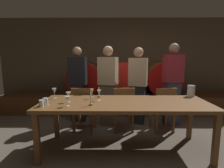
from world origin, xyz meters
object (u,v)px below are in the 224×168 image
object	(u,v)px
guest_center_left	(108,85)
wine_glass_far_right	(99,93)
candle_left	(91,101)
pitcher	(191,91)
cup_right	(46,102)
dining_table	(124,106)
wine_glass_far_left	(54,91)
wine_glass_left	(69,95)
wine_barrel_center	(122,78)
wine_glass_right	(92,92)
candle_right	(99,94)
chair_center	(123,107)
guest_far_left	(78,84)
guest_far_right	(172,84)
chair_left	(84,107)
guest_center_right	(138,85)
chair_right	(164,107)
wine_glass_center	(68,99)
wine_barrel_left	(86,78)
wine_barrel_right	(161,78)
cup_left	(41,103)

from	to	relation	value
guest_center_left	wine_glass_far_right	xyz separation A→B (m)	(-0.11, -0.96, 0.04)
candle_left	pitcher	xyz separation A→B (m)	(1.65, 0.60, 0.03)
cup_right	dining_table	bearing A→B (deg)	9.54
wine_glass_far_left	wine_glass_left	bearing A→B (deg)	-39.62
wine_barrel_center	wine_glass_right	xyz separation A→B (m)	(-0.59, -1.85, 0.00)
dining_table	candle_right	bearing A→B (deg)	143.42
chair_center	cup_right	size ratio (longest dim) A/B	8.68
guest_far_left	candle_right	distance (m)	1.14
pitcher	guest_center_left	bearing A→B (deg)	155.76
wine_barrel_center	wine_glass_far_left	xyz separation A→B (m)	(-1.21, -1.85, 0.01)
pitcher	guest_far_right	bearing A→B (deg)	97.67
chair_left	wine_glass_far_left	world-z (taller)	wine_glass_far_left
guest_center_right	pitcher	world-z (taller)	guest_center_right
chair_right	wine_glass_center	size ratio (longest dim) A/B	6.24
wine_barrel_left	wine_glass_far_left	xyz separation A→B (m)	(-0.23, -1.85, 0.01)
guest_far_left	candle_right	size ratio (longest dim) A/B	8.83
chair_center	guest_far_left	xyz separation A→B (m)	(-0.98, 0.57, 0.37)
candle_left	chair_center	bearing A→B (deg)	61.62
chair_right	pitcher	bearing A→B (deg)	130.65
wine_barrel_center	chair_right	size ratio (longest dim) A/B	1.01
chair_center	chair_right	size ratio (longest dim) A/B	1.00
wine_barrel_left	wine_barrel_right	distance (m)	2.00
chair_center	chair_right	world-z (taller)	same
wine_glass_center	candle_right	bearing A→B (deg)	55.18
wine_barrel_right	chair_center	bearing A→B (deg)	-128.68
chair_center	cup_right	bearing A→B (deg)	33.36
guest_center_left	wine_glass_right	distance (m)	0.86
chair_center	wine_glass_center	distance (m)	1.34
wine_glass_left	wine_barrel_center	bearing A→B (deg)	66.44
wine_barrel_center	wine_glass_center	xyz separation A→B (m)	(-0.87, -2.32, -0.01)
chair_center	guest_center_left	world-z (taller)	guest_center_left
guest_center_right	pitcher	distance (m)	1.12
dining_table	wine_glass_far_right	distance (m)	0.44
chair_right	wine_glass_far_left	bearing A→B (deg)	5.68
guest_center_left	wine_glass_far_left	size ratio (longest dim) A/B	9.96
chair_center	wine_glass_far_left	world-z (taller)	wine_glass_far_left
wine_barrel_left	guest_far_right	bearing A→B (deg)	-26.06
guest_far_left	cup_left	bearing A→B (deg)	86.62
wine_glass_right	wine_glass_far_left	bearing A→B (deg)	-179.88
cup_left	pitcher	bearing A→B (deg)	16.19
wine_barrel_left	guest_far_right	distance (m)	2.21
candle_right	wine_glass_left	xyz separation A→B (m)	(-0.43, -0.32, 0.06)
chair_right	candle_left	xyz separation A→B (m)	(-1.29, -0.92, 0.35)
wine_barrel_center	wine_glass_center	distance (m)	2.48
chair_left	pitcher	distance (m)	1.98
wine_glass_right	guest_center_left	bearing A→B (deg)	73.93
wine_barrel_center	wine_glass_center	world-z (taller)	wine_barrel_center
cup_right	pitcher	bearing A→B (deg)	14.32
dining_table	guest_center_right	bearing A→B (deg)	73.09
wine_barrel_right	pitcher	world-z (taller)	wine_barrel_right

